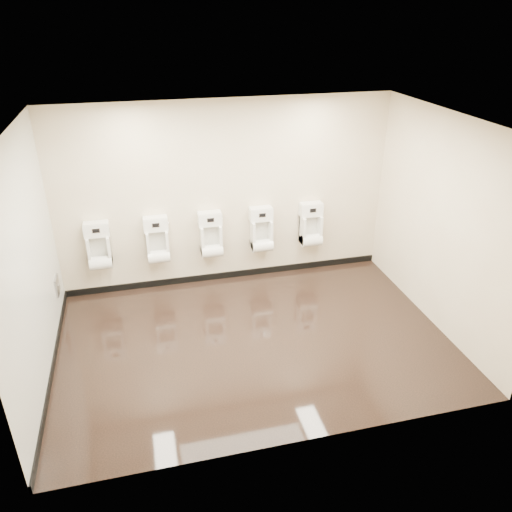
{
  "coord_description": "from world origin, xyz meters",
  "views": [
    {
      "loc": [
        -1.26,
        -5.17,
        3.93
      ],
      "look_at": [
        0.16,
        0.55,
        0.95
      ],
      "focal_mm": 35.0,
      "sensor_mm": 36.0,
      "label": 1
    }
  ],
  "objects_px": {
    "urinal_0": "(99,249)",
    "urinal_2": "(211,238)",
    "urinal_4": "(311,228)",
    "urinal_3": "(261,233)",
    "access_panel": "(57,286)",
    "urinal_1": "(157,243)"
  },
  "relations": [
    {
      "from": "urinal_3",
      "to": "urinal_4",
      "type": "xyz_separation_m",
      "value": [
        0.81,
        0.0,
        0.0
      ]
    },
    {
      "from": "urinal_2",
      "to": "urinal_4",
      "type": "bearing_deg",
      "value": 0.0
    },
    {
      "from": "access_panel",
      "to": "urinal_0",
      "type": "height_order",
      "value": "urinal_0"
    },
    {
      "from": "urinal_0",
      "to": "urinal_3",
      "type": "bearing_deg",
      "value": 0.0
    },
    {
      "from": "urinal_0",
      "to": "urinal_4",
      "type": "height_order",
      "value": "same"
    },
    {
      "from": "access_panel",
      "to": "urinal_2",
      "type": "height_order",
      "value": "urinal_2"
    },
    {
      "from": "urinal_2",
      "to": "urinal_3",
      "type": "height_order",
      "value": "same"
    },
    {
      "from": "access_panel",
      "to": "urinal_0",
      "type": "distance_m",
      "value": 0.78
    },
    {
      "from": "access_panel",
      "to": "urinal_3",
      "type": "bearing_deg",
      "value": 8.16
    },
    {
      "from": "access_panel",
      "to": "urinal_0",
      "type": "bearing_deg",
      "value": 36.49
    },
    {
      "from": "access_panel",
      "to": "urinal_2",
      "type": "bearing_deg",
      "value": 11.01
    },
    {
      "from": "urinal_1",
      "to": "urinal_2",
      "type": "distance_m",
      "value": 0.8
    },
    {
      "from": "urinal_4",
      "to": "urinal_3",
      "type": "bearing_deg",
      "value": 180.0
    },
    {
      "from": "urinal_2",
      "to": "urinal_4",
      "type": "distance_m",
      "value": 1.6
    },
    {
      "from": "urinal_0",
      "to": "urinal_2",
      "type": "relative_size",
      "value": 1.0
    },
    {
      "from": "access_panel",
      "to": "urinal_4",
      "type": "xyz_separation_m",
      "value": [
        3.8,
        0.43,
        0.28
      ]
    },
    {
      "from": "urinal_4",
      "to": "access_panel",
      "type": "bearing_deg",
      "value": -173.56
    },
    {
      "from": "urinal_0",
      "to": "urinal_4",
      "type": "relative_size",
      "value": 1.0
    },
    {
      "from": "urinal_4",
      "to": "urinal_1",
      "type": "bearing_deg",
      "value": 180.0
    },
    {
      "from": "access_panel",
      "to": "urinal_3",
      "type": "relative_size",
      "value": 0.37
    },
    {
      "from": "access_panel",
      "to": "urinal_1",
      "type": "height_order",
      "value": "urinal_1"
    },
    {
      "from": "urinal_2",
      "to": "access_panel",
      "type": "bearing_deg",
      "value": -168.99
    }
  ]
}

